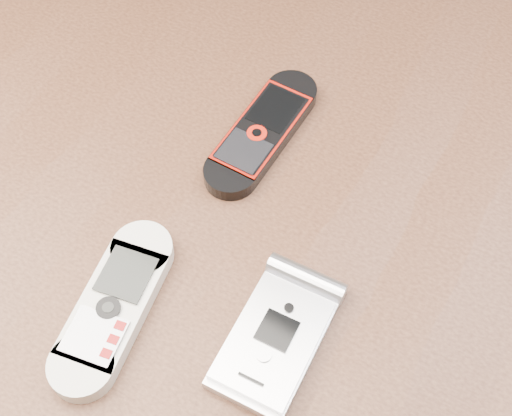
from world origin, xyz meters
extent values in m
cube|color=black|center=(0.00, 0.00, 0.73)|extent=(1.20, 0.80, 0.03)
cube|color=black|center=(-0.54, 0.34, 0.36)|extent=(0.06, 0.06, 0.71)
cube|color=silver|center=(-0.05, -0.12, 0.76)|extent=(0.06, 0.15, 0.02)
cube|color=black|center=(-0.03, 0.07, 0.76)|extent=(0.05, 0.15, 0.01)
cube|color=silver|center=(0.07, -0.09, 0.76)|extent=(0.06, 0.12, 0.02)
camera|label=1|loc=(0.14, -0.26, 1.22)|focal=50.00mm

